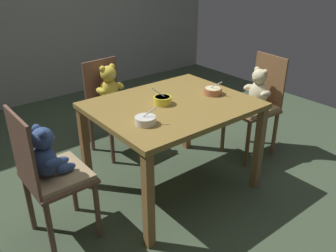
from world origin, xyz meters
TOP-DOWN VIEW (x-y plane):
  - ground_plane at (0.00, 0.00)m, footprint 5.20×5.20m
  - dining_table at (0.00, 0.00)m, footprint 1.13×0.91m
  - teddy_chair_near_left at (-0.94, 0.03)m, footprint 0.38×0.41m
  - teddy_chair_near_right at (0.94, -0.03)m, footprint 0.43×0.41m
  - teddy_chair_far_center at (-0.04, 0.83)m, footprint 0.42×0.42m
  - porridge_bowl_terracotta_near_right at (0.36, -0.05)m, footprint 0.14×0.15m
  - porridge_bowl_white_near_left at (-0.36, -0.17)m, footprint 0.14×0.14m
  - porridge_bowl_yellow_center at (-0.07, 0.03)m, footprint 0.13×0.13m

SIDE VIEW (x-z plane):
  - ground_plane at x=0.00m, z-range -0.04..0.00m
  - teddy_chair_near_left at x=-0.94m, z-range 0.08..1.00m
  - teddy_chair_near_right at x=0.94m, z-range 0.08..1.00m
  - teddy_chair_far_center at x=-0.04m, z-range 0.11..0.97m
  - dining_table at x=0.00m, z-range 0.28..1.00m
  - porridge_bowl_terracotta_near_right at x=0.36m, z-range 0.69..0.81m
  - porridge_bowl_white_near_left at x=-0.36m, z-range 0.69..0.81m
  - porridge_bowl_yellow_center at x=-0.07m, z-range 0.69..0.82m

